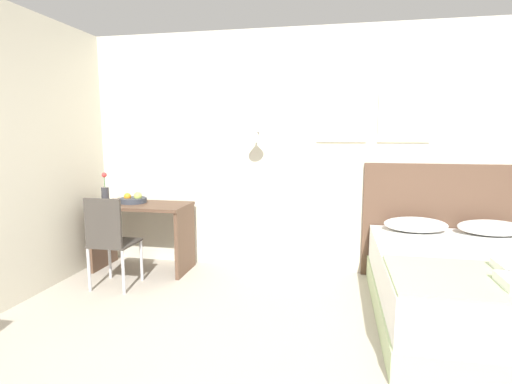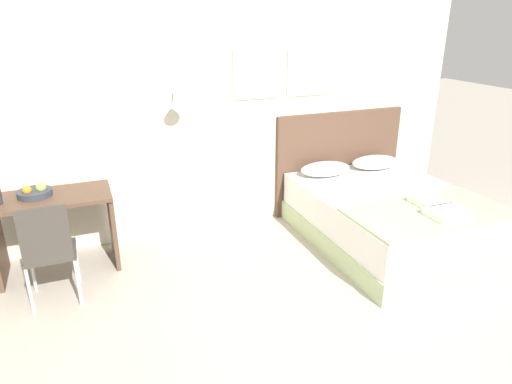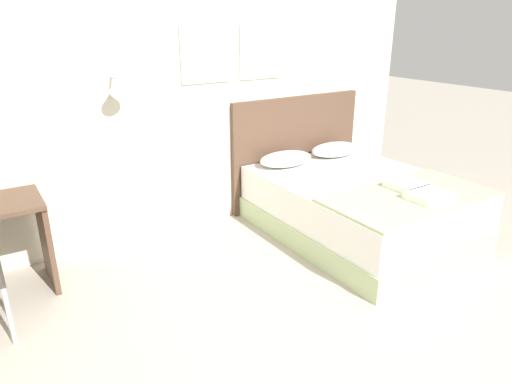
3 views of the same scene
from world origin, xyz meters
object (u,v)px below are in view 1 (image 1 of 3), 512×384
desk_chair (109,237)px  flower_vase (105,193)px  bed (476,291)px  pillow_left (416,225)px  desk (143,225)px  pillow_right (491,228)px  headboard (445,223)px  fruit_bowl (133,200)px  throw_blanket (510,281)px

desk_chair → flower_vase: (-0.38, 0.58, 0.34)m
bed → pillow_left: pillow_left is taller
desk → desk_chair: 0.61m
desk → pillow_right: bearing=1.1°
bed → pillow_right: pillow_right is taller
desk → desk_chair: desk_chair is taller
headboard → flower_vase: (-3.66, -0.37, 0.26)m
fruit_bowl → desk: bearing=-20.6°
bed → desk_chair: (-3.28, 0.08, 0.26)m
bed → throw_blanket: 0.65m
fruit_bowl → flower_vase: (-0.29, -0.08, 0.08)m
pillow_right → fruit_bowl: fruit_bowl is taller
pillow_left → throw_blanket: bearing=-75.7°
bed → pillow_left: 0.91m
bed → desk: size_ratio=1.92×
bed → flower_vase: 3.77m
pillow_right → desk: desk is taller
headboard → fruit_bowl: size_ratio=5.58×
pillow_left → throw_blanket: pillow_left is taller
bed → flower_vase: bearing=169.8°
desk_chair → desk: bearing=86.3°
throw_blanket → flower_vase: size_ratio=4.33×
pillow_left → desk: size_ratio=0.58×
bed → headboard: size_ratio=1.20×
pillow_left → pillow_right: size_ratio=1.00×
pillow_right → desk_chair: bearing=-169.4°
bed → fruit_bowl: (-3.37, 0.74, 0.51)m
throw_blanket → flower_vase: bearing=161.3°
bed → flower_vase: (-3.66, 0.66, 0.60)m
bed → headboard: bearing=90.0°
throw_blanket → flower_vase: flower_vase is taller
pillow_left → fruit_bowl: (-3.03, -0.02, 0.16)m
pillow_left → fruit_bowl: size_ratio=2.02×
bed → desk: desk is taller
headboard → desk_chair: headboard is taller
pillow_right → flower_vase: bearing=-178.5°
desk_chair → fruit_bowl: (-0.09, 0.66, 0.26)m
desk → fruit_bowl: (-0.13, 0.05, 0.28)m
bed → flower_vase: size_ratio=5.75×
flower_vase → pillow_right: bearing=1.5°
bed → throw_blanket: bearing=-90.0°
throw_blanket → flower_vase: 3.88m
bed → pillow_right: (0.34, 0.76, 0.36)m
pillow_left → headboard: bearing=37.9°
pillow_left → desk: desk is taller
throw_blanket → desk: (-3.24, 1.27, -0.06)m
bed → desk_chair: desk_chair is taller
desk → flower_vase: flower_vase is taller
pillow_left → throw_blanket: size_ratio=0.40×
pillow_left → pillow_right: 0.69m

